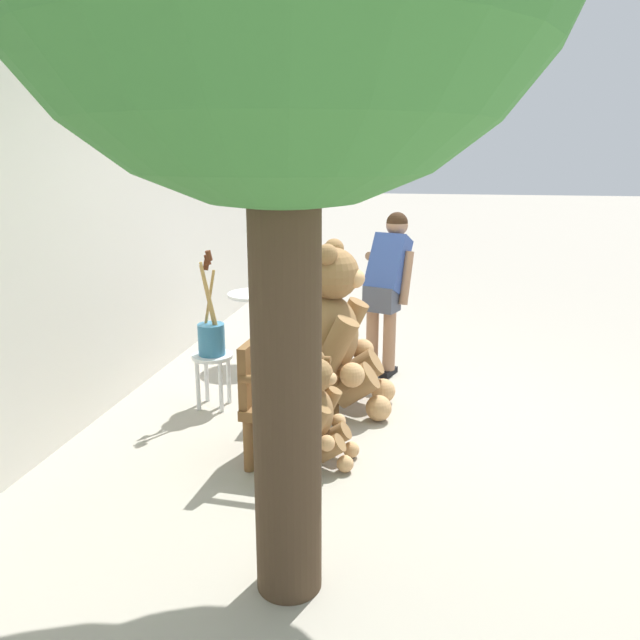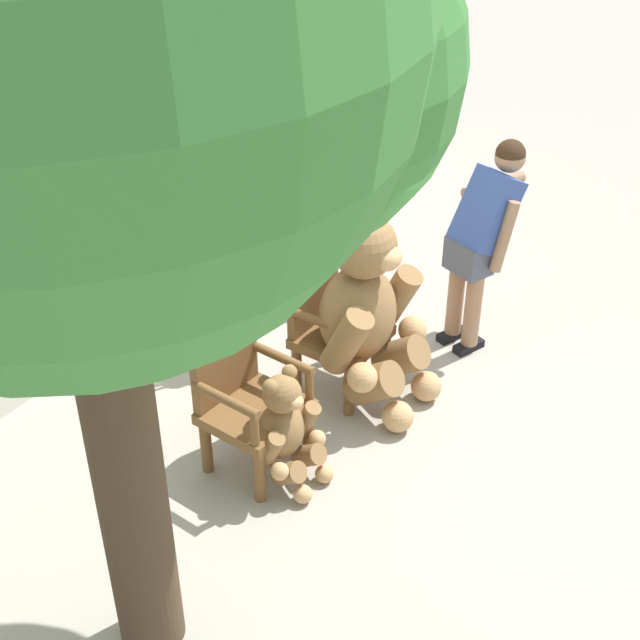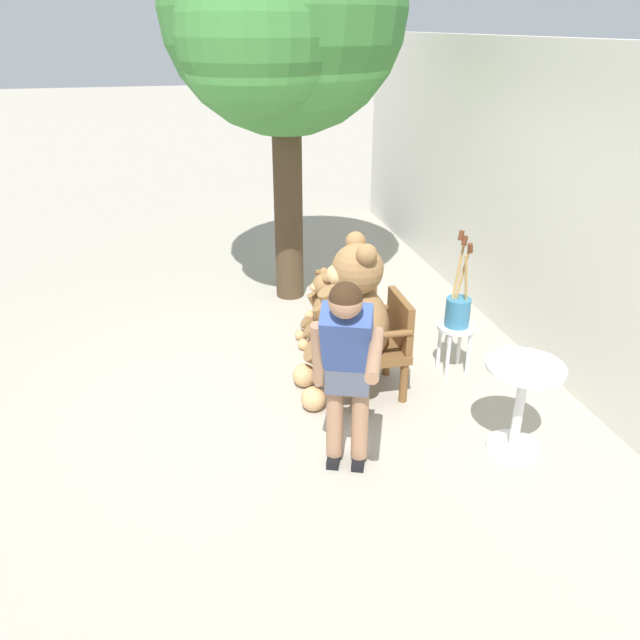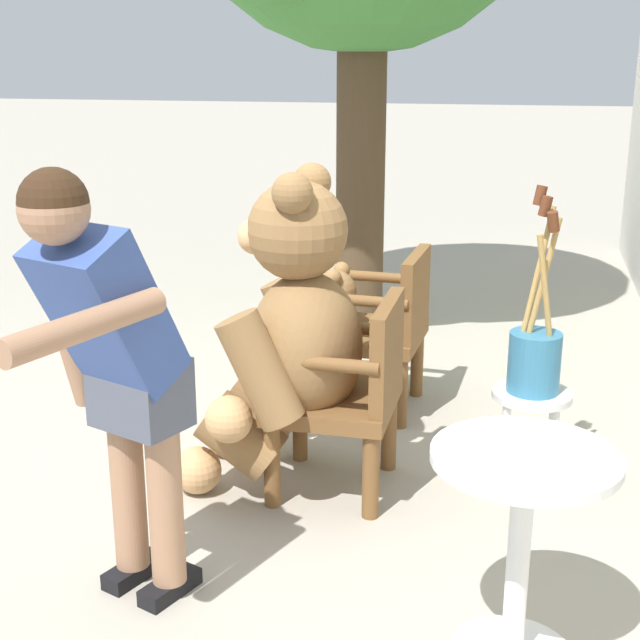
% 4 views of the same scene
% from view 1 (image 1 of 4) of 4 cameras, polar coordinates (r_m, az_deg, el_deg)
% --- Properties ---
extents(ground_plane, '(60.00, 60.00, 0.00)m').
position_cam_1_polar(ground_plane, '(4.81, 6.15, -10.51)').
color(ground_plane, '#A8A091').
extents(back_wall, '(10.00, 0.16, 2.80)m').
position_cam_1_polar(back_wall, '(5.15, -21.24, 6.55)').
color(back_wall, silver).
rests_on(back_wall, ground).
extents(wooden_chair_left, '(0.59, 0.55, 0.86)m').
position_cam_1_polar(wooden_chair_left, '(4.30, -3.74, -6.92)').
color(wooden_chair_left, brown).
rests_on(wooden_chair_left, ground).
extents(wooden_chair_right, '(0.56, 0.52, 0.86)m').
position_cam_1_polar(wooden_chair_right, '(5.17, -1.17, -3.08)').
color(wooden_chair_right, brown).
rests_on(wooden_chair_right, ground).
extents(teddy_bear_large, '(0.84, 0.79, 1.40)m').
position_cam_1_polar(teddy_bear_large, '(5.06, 1.66, -0.84)').
color(teddy_bear_large, olive).
rests_on(teddy_bear_large, ground).
extents(teddy_bear_small, '(0.46, 0.45, 0.77)m').
position_cam_1_polar(teddy_bear_small, '(4.27, -0.02, -8.26)').
color(teddy_bear_small, olive).
rests_on(teddy_bear_small, ground).
extents(person_visitor, '(0.85, 0.48, 1.53)m').
position_cam_1_polar(person_visitor, '(5.95, 6.17, 3.71)').
color(person_visitor, black).
rests_on(person_visitor, ground).
extents(white_stool, '(0.34, 0.34, 0.46)m').
position_cam_1_polar(white_stool, '(5.26, -9.78, -4.20)').
color(white_stool, silver).
rests_on(white_stool, ground).
extents(brush_bucket, '(0.22, 0.22, 0.87)m').
position_cam_1_polar(brush_bucket, '(5.18, -9.91, -1.28)').
color(brush_bucket, teal).
rests_on(brush_bucket, white_stool).
extents(round_side_table, '(0.56, 0.56, 0.72)m').
position_cam_1_polar(round_side_table, '(6.31, -5.84, 0.05)').
color(round_side_table, white).
rests_on(round_side_table, ground).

